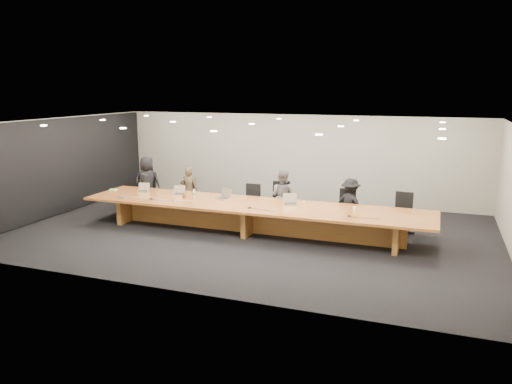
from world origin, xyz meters
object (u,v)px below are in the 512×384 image
Objects in this scene: laptop_d at (291,199)px; chair_mid_left at (251,202)px; person_a at (147,183)px; laptop_b at (179,190)px; chair_left at (184,195)px; water_bottle at (194,194)px; paper_cup_near at (304,203)px; person_c at (282,196)px; amber_mug at (184,196)px; mic_left at (152,198)px; person_d at (350,204)px; mic_right at (349,216)px; chair_right at (347,209)px; chair_far_right at (402,213)px; av_box at (123,197)px; paper_cup_far at (355,209)px; mic_center at (250,207)px; chair_mid_right at (281,202)px; conference_table at (252,213)px; laptop_c at (223,194)px; chair_far_left at (147,193)px; laptop_a at (143,187)px; person_b at (189,190)px.

chair_mid_left is at bearing 124.45° from laptop_d.
person_a is 5.21× the size of laptop_b.
chair_left reaches higher than water_bottle.
chair_mid_left is 1.64m from water_bottle.
water_bottle is 2.98m from paper_cup_near.
chair_left is at bearing 9.03° from person_c.
person_a is at bearing 170.58° from paper_cup_near.
chair_left is at bearing 118.06° from amber_mug.
water_bottle is at bearing 27.88° from mic_left.
person_d is 1.53m from mic_right.
chair_right is (4.78, 0.08, -0.02)m from chair_left.
chair_far_right is 6.52m from mic_left.
chair_right is 4.93× the size of av_box.
laptop_b is at bearing 133.19° from amber_mug.
paper_cup_far is (4.87, -0.22, -0.07)m from laptop_b.
chair_mid_left reaches higher than mic_center.
laptop_d reaches higher than paper_cup_far.
paper_cup_near is at bearing -25.41° from chair_mid_left.
paper_cup_far is (2.16, -1.02, 0.23)m from chair_mid_right.
person_c is (0.01, 0.07, 0.16)m from chair_mid_right.
chair_mid_left is 3.22m from paper_cup_far.
laptop_d is 1.63m from paper_cup_far.
person_a is (-3.85, 1.22, 0.29)m from conference_table.
water_bottle is (-1.23, -1.03, 0.35)m from chair_mid_left.
mic_center is (1.05, -0.73, -0.12)m from laptop_c.
chair_far_left is 1.99m from mic_left.
amber_mug is at bearing 167.84° from mic_center.
mic_left is (0.74, -0.75, -0.11)m from laptop_a.
conference_table is at bearing -4.84° from water_bottle.
chair_left is at bearing -18.34° from chair_far_left.
chair_right reaches higher than amber_mug.
laptop_d is 2.94× the size of mic_left.
laptop_c is 2.21m from paper_cup_near.
person_c is at bearing 167.07° from person_b.
mic_right is at bearing -0.02° from mic_left.
laptop_b reaches higher than paper_cup_near.
paper_cup_far is (2.15, -1.09, 0.07)m from person_c.
mic_center reaches higher than mic_left.
laptop_d is at bearing 10.15° from mic_left.
chair_right reaches higher than mic_left.
chair_far_right is 4.66m from laptop_c.
paper_cup_near reaches higher than conference_table.
chair_mid_right is 5.24× the size of water_bottle.
person_a is 1.78m from av_box.
water_bottle is at bearing 159.66° from laptop_d.
chair_far_left is 0.73× the size of person_b.
chair_far_right is 6.04m from person_b.
laptop_c is 1.63× the size of water_bottle.
chair_mid_right is at bearing 26.63° from mic_left.
laptop_b is (0.13, -0.83, 0.18)m from person_b.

